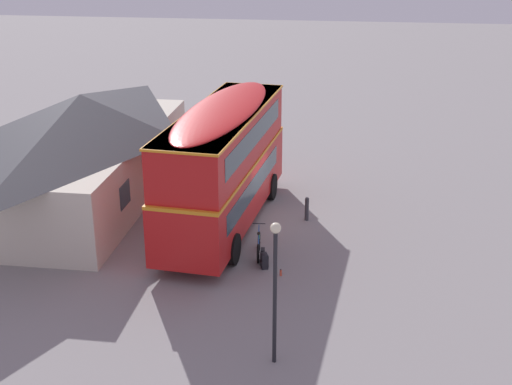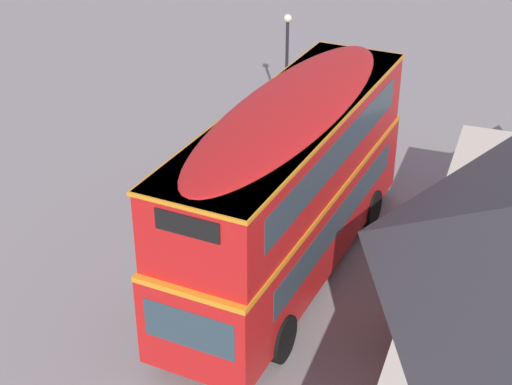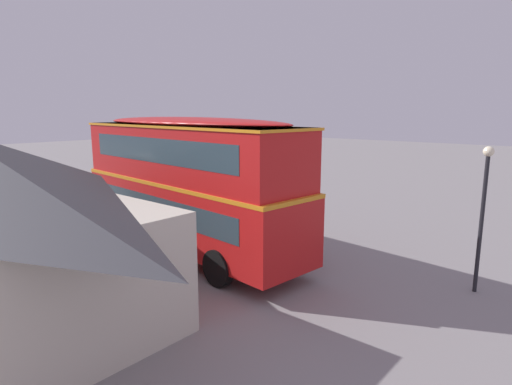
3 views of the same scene
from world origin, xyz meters
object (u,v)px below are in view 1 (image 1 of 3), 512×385
at_px(backpack_on_ground, 264,260).
at_px(kerb_bollard, 307,208).
at_px(water_bottle_red_squeeze, 281,273).
at_px(touring_bicycle, 259,247).
at_px(double_decker_bus, 224,160).
at_px(street_lamp, 275,277).

bearing_deg(backpack_on_ground, kerb_bollard, -15.16).
xyz_separation_m(water_bottle_red_squeeze, kerb_bollard, (4.75, -0.54, 0.39)).
relative_size(touring_bicycle, backpack_on_ground, 2.99).
distance_m(double_decker_bus, kerb_bollard, 3.89).
relative_size(water_bottle_red_squeeze, street_lamp, 0.06).
bearing_deg(double_decker_bus, kerb_bollard, -74.35).
xyz_separation_m(touring_bicycle, backpack_on_ground, (-0.82, -0.28, -0.08)).
relative_size(water_bottle_red_squeeze, kerb_bollard, 0.24).
bearing_deg(water_bottle_red_squeeze, kerb_bollard, -6.48).
xyz_separation_m(double_decker_bus, kerb_bollard, (0.88, -3.13, -2.14)).
distance_m(backpack_on_ground, street_lamp, 5.87).
bearing_deg(double_decker_bus, water_bottle_red_squeeze, -146.26).
distance_m(double_decker_bus, touring_bicycle, 3.83).
distance_m(touring_bicycle, kerb_bollard, 3.75).
bearing_deg(street_lamp, double_decker_bus, 18.42).
relative_size(double_decker_bus, water_bottle_red_squeeze, 44.38).
height_order(water_bottle_red_squeeze, kerb_bollard, kerb_bollard).
bearing_deg(street_lamp, water_bottle_red_squeeze, 3.78).
bearing_deg(street_lamp, kerb_bollard, -1.30).
distance_m(touring_bicycle, water_bottle_red_squeeze, 1.60).
height_order(double_decker_bus, touring_bicycle, double_decker_bus).
bearing_deg(water_bottle_red_squeeze, street_lamp, -176.22).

